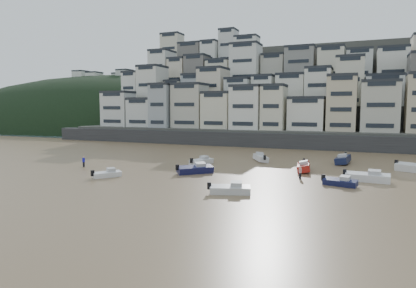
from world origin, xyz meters
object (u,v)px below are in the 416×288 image
at_px(boat_j, 107,173).
at_px(boat_b, 340,181).
at_px(boat_a, 230,188).
at_px(boat_c, 195,168).
at_px(person_blue, 84,162).
at_px(boat_d, 368,176).
at_px(boat_h, 261,157).
at_px(boat_i, 343,158).
at_px(person_pink, 300,173).
at_px(boat_e, 304,166).
at_px(boat_f, 201,160).

bearing_deg(boat_j, boat_b, -43.11).
xyz_separation_m(boat_a, boat_j, (-19.19, 2.96, -0.10)).
bearing_deg(boat_c, person_blue, 140.49).
distance_m(boat_d, boat_h, 21.87).
height_order(boat_b, boat_d, boat_d).
relative_size(boat_a, boat_d, 0.83).
height_order(boat_b, person_blue, person_blue).
bearing_deg(boat_c, boat_i, -0.04).
distance_m(boat_c, person_pink, 15.04).
bearing_deg(boat_c, boat_j, 172.25).
relative_size(boat_c, boat_h, 1.01).
height_order(boat_d, boat_j, boat_d).
relative_size(boat_b, boat_h, 0.77).
bearing_deg(person_pink, boat_b, -27.58).
bearing_deg(boat_e, boat_a, -23.38).
xyz_separation_m(boat_e, boat_h, (-8.73, 7.81, -0.05)).
xyz_separation_m(boat_e, person_pink, (0.48, -6.58, 0.04)).
xyz_separation_m(boat_b, boat_f, (-22.87, 9.48, 0.08)).
xyz_separation_m(boat_a, boat_f, (-11.72, 18.79, 0.01)).
bearing_deg(boat_a, boat_c, 113.03).
distance_m(boat_c, boat_d, 23.61).
height_order(boat_c, boat_i, boat_i).
distance_m(boat_c, person_blue, 19.43).
bearing_deg(boat_f, boat_a, -127.71).
relative_size(boat_d, boat_j, 1.41).
xyz_separation_m(boat_a, person_pink, (5.89, 12.06, 0.19)).
xyz_separation_m(boat_i, person_blue, (-39.03, -20.40, -0.04)).
bearing_deg(boat_h, boat_f, 103.84).
xyz_separation_m(boat_b, boat_d, (3.18, 4.25, 0.21)).
height_order(boat_d, person_pink, person_pink).
xyz_separation_m(boat_d, boat_e, (-8.93, 5.08, 0.02)).
xyz_separation_m(boat_f, boat_h, (8.39, 7.67, 0.09)).
height_order(boat_c, boat_f, boat_c).
bearing_deg(boat_d, person_blue, -171.31).
distance_m(boat_a, boat_b, 14.53).
distance_m(boat_d, person_pink, 8.58).
bearing_deg(boat_b, boat_a, -126.34).
bearing_deg(boat_h, person_blue, 96.42).
bearing_deg(boat_c, person_pink, -37.45).
bearing_deg(boat_a, person_blue, 144.56).
xyz_separation_m(boat_c, boat_d, (23.39, 3.19, 0.02)).
distance_m(boat_b, boat_d, 5.31).
xyz_separation_m(boat_c, boat_i, (19.65, 18.90, 0.12)).
relative_size(boat_f, boat_j, 1.19).
bearing_deg(boat_h, boat_i, -107.14).
distance_m(boat_a, boat_f, 22.14).
relative_size(boat_e, boat_i, 0.92).
xyz_separation_m(boat_b, boat_j, (-30.34, -6.35, -0.03)).
bearing_deg(person_pink, boat_i, 74.70).
bearing_deg(boat_j, boat_a, -63.70).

